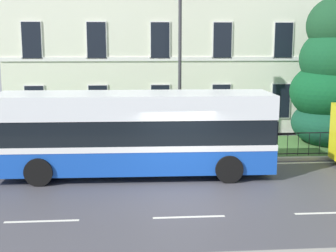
{
  "coord_description": "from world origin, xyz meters",
  "views": [
    {
      "loc": [
        -1.52,
        -13.89,
        4.76
      ],
      "look_at": [
        -0.08,
        4.67,
        1.39
      ],
      "focal_mm": 49.68,
      "sensor_mm": 36.0,
      "label": 1
    }
  ],
  "objects_px": {
    "single_decker_bus": "(135,132)",
    "evergreen_tree": "(335,83)",
    "georgian_townhouse": "(181,24)",
    "street_lamp_post": "(180,50)"
  },
  "relations": [
    {
      "from": "evergreen_tree",
      "to": "street_lamp_post",
      "type": "height_order",
      "value": "street_lamp_post"
    },
    {
      "from": "georgian_townhouse",
      "to": "street_lamp_post",
      "type": "distance_m",
      "value": 8.85
    },
    {
      "from": "georgian_townhouse",
      "to": "single_decker_bus",
      "type": "bearing_deg",
      "value": -103.61
    },
    {
      "from": "georgian_townhouse",
      "to": "street_lamp_post",
      "type": "height_order",
      "value": "georgian_townhouse"
    },
    {
      "from": "single_decker_bus",
      "to": "evergreen_tree",
      "type": "bearing_deg",
      "value": 25.67
    },
    {
      "from": "single_decker_bus",
      "to": "street_lamp_post",
      "type": "distance_m",
      "value": 4.62
    },
    {
      "from": "evergreen_tree",
      "to": "single_decker_bus",
      "type": "bearing_deg",
      "value": -155.59
    },
    {
      "from": "evergreen_tree",
      "to": "single_decker_bus",
      "type": "xyz_separation_m",
      "value": [
        -9.18,
        -4.17,
        -1.33
      ]
    },
    {
      "from": "georgian_townhouse",
      "to": "evergreen_tree",
      "type": "relative_size",
      "value": 2.72
    },
    {
      "from": "georgian_townhouse",
      "to": "single_decker_bus",
      "type": "height_order",
      "value": "georgian_townhouse"
    }
  ]
}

